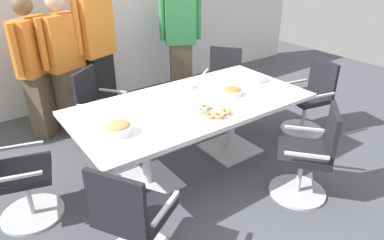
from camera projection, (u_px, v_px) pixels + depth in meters
name	position (u px, v px, depth m)	size (l,w,h in m)	color
ground_plane	(192.00, 165.00, 3.86)	(10.00, 10.00, 0.01)	#4C4F56
back_wall	(93.00, 4.00, 4.96)	(8.00, 0.10, 2.80)	white
conference_table	(192.00, 113.00, 3.57)	(2.40, 1.20, 0.75)	white
office_chair_0	(17.00, 179.00, 2.95)	(0.67, 0.67, 0.91)	silver
office_chair_1	(132.00, 222.00, 2.49)	(0.74, 0.74, 0.91)	silver
office_chair_2	(309.00, 158.00, 3.23)	(0.76, 0.76, 0.91)	silver
office_chair_3	(309.00, 101.00, 4.40)	(0.64, 0.64, 0.91)	silver
office_chair_4	(222.00, 86.00, 4.86)	(0.76, 0.76, 0.91)	silver
office_chair_5	(100.00, 112.00, 4.12)	(0.76, 0.76, 0.91)	silver
person_standing_0	(35.00, 68.00, 4.09)	(0.51, 0.46, 1.69)	brown
person_standing_1	(65.00, 63.00, 4.21)	(0.59, 0.37, 1.71)	brown
person_standing_2	(97.00, 48.00, 4.42)	(0.60, 0.36, 1.88)	black
person_standing_3	(181.00, 38.00, 5.18)	(0.58, 0.39, 1.76)	brown
snack_bowl_cookies	(118.00, 128.00, 2.91)	(0.23, 0.23, 0.11)	white
snack_bowl_pretzels	(233.00, 91.00, 3.68)	(0.20, 0.20, 0.08)	white
donut_platter	(214.00, 111.00, 3.29)	(0.32, 0.32, 0.04)	white
plate_stack	(187.00, 86.00, 3.88)	(0.20, 0.20, 0.04)	white
napkin_pile	(258.00, 79.00, 4.04)	(0.15, 0.15, 0.06)	white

